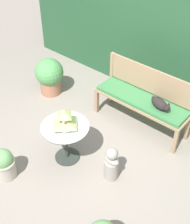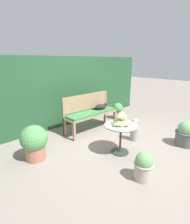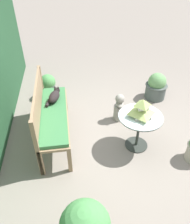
{
  "view_description": "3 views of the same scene",
  "coord_description": "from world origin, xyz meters",
  "views": [
    {
      "loc": [
        2.16,
        -2.52,
        3.61
      ],
      "look_at": [
        -0.27,
        0.35,
        0.5
      ],
      "focal_mm": 50.0,
      "sensor_mm": 36.0,
      "label": 1
    },
    {
      "loc": [
        -3.04,
        -2.38,
        1.94
      ],
      "look_at": [
        -0.14,
        0.63,
        0.69
      ],
      "focal_mm": 28.0,
      "sensor_mm": 36.0,
      "label": 2
    },
    {
      "loc": [
        -2.79,
        0.78,
        2.72
      ],
      "look_at": [
        0.17,
        0.35,
        0.45
      ],
      "focal_mm": 35.0,
      "sensor_mm": 36.0,
      "label": 3
    }
  ],
  "objects": [
    {
      "name": "bench_backrest",
      "position": [
        0.14,
        1.26,
        0.74
      ],
      "size": [
        1.63,
        0.06,
        1.02
      ],
      "color": "#937556",
      "rests_on": "ground"
    },
    {
      "name": "garden_bust",
      "position": [
        0.47,
        -0.16,
        0.26
      ],
      "size": [
        0.26,
        0.21,
        0.56
      ],
      "rotation": [
        0.0,
        0.0,
        -0.11
      ],
      "color": "gray",
      "rests_on": "ground"
    },
    {
      "name": "pagoda_birdhouse",
      "position": [
        -0.28,
        -0.3,
        0.77
      ],
      "size": [
        0.33,
        0.33,
        0.3
      ],
      "color": "beige",
      "rests_on": "patio_table"
    },
    {
      "name": "garden_bench",
      "position": [
        0.14,
        1.05,
        0.48
      ],
      "size": [
        1.63,
        0.47,
        0.56
      ],
      "color": "#937556",
      "rests_on": "ground"
    },
    {
      "name": "patio_table",
      "position": [
        -0.28,
        -0.3,
        0.5
      ],
      "size": [
        0.7,
        0.7,
        0.64
      ],
      "color": "#2D332D",
      "rests_on": "ground"
    },
    {
      "name": "potted_plant_hedge_corner",
      "position": [
        -0.71,
        -1.13,
        0.25
      ],
      "size": [
        0.33,
        0.33,
        0.49
      ],
      "color": "#ADA393",
      "rests_on": "ground"
    },
    {
      "name": "cat",
      "position": [
        0.48,
        1.02,
        0.64
      ],
      "size": [
        0.41,
        0.29,
        0.2
      ],
      "rotation": [
        0.0,
        0.0,
        -0.32
      ],
      "color": "black",
      "rests_on": "garden_bench"
    },
    {
      "name": "ground",
      "position": [
        0.0,
        0.0,
        0.0
      ],
      "size": [
        30.0,
        30.0,
        0.0
      ],
      "primitive_type": "plane",
      "color": "gray"
    },
    {
      "name": "foliage_hedge_back",
      "position": [
        0.0,
        2.26,
        1.02
      ],
      "size": [
        6.4,
        0.71,
        2.05
      ],
      "primitive_type": "cube",
      "color": "#234C2D",
      "rests_on": "ground"
    },
    {
      "name": "potted_plant_path_edge",
      "position": [
        -1.72,
        0.73,
        0.38
      ],
      "size": [
        0.54,
        0.54,
        0.72
      ],
      "color": "#9E664C",
      "rests_on": "ground"
    }
  ]
}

